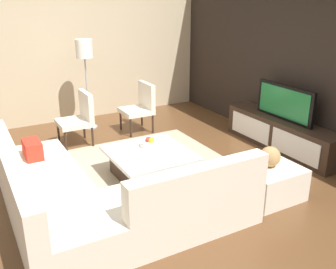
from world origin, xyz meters
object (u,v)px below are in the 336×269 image
floor_lamp (84,55)px  fruit_bowl (150,143)px  accent_chair_far (141,104)px  decorative_ball (270,157)px  media_console (281,134)px  ottoman (268,181)px  sectional_couch (96,197)px  accent_chair_near (80,116)px  coffee_table (150,164)px  television (285,103)px

floor_lamp → fruit_bowl: 2.40m
accent_chair_far → decorative_ball: size_ratio=3.47×
decorative_ball → media_console: bearing=129.8°
ottoman → accent_chair_far: accent_chair_far is taller
media_console → sectional_couch: size_ratio=0.84×
accent_chair_near → decorative_ball: bearing=18.1°
media_console → coffee_table: 2.30m
television → ottoman: (1.04, -1.25, -0.57)m
accent_chair_near → fruit_bowl: 1.60m
floor_lamp → coffee_table: bearing=1.5°
sectional_couch → accent_chair_near: accent_chair_near is taller
fruit_bowl → accent_chair_near: bearing=-160.4°
ottoman → accent_chair_far: bearing=-173.7°
television → media_console: bearing=-90.0°
accent_chair_far → decorative_ball: accent_chair_far is taller
sectional_couch → accent_chair_far: accent_chair_far is taller
fruit_bowl → accent_chair_far: (-1.61, 0.62, 0.06)m
media_console → television: bearing=90.0°
sectional_couch → coffee_table: sectional_couch is taller
fruit_bowl → decorative_ball: decorative_ball is taller
television → sectional_couch: bearing=-80.6°
media_console → fruit_bowl: size_ratio=7.63×
media_console → floor_lamp: floor_lamp is taller
accent_chair_far → ottoman: bearing=1.1°
ottoman → television: bearing=129.8°
media_console → accent_chair_far: bearing=-140.2°
coffee_table → fruit_bowl: size_ratio=3.84×
fruit_bowl → television: bearing=82.7°
sectional_couch → floor_lamp: (-3.03, 0.91, 1.06)m
media_console → accent_chair_far: 2.47m
coffee_table → decorative_ball: bearing=42.6°
media_console → accent_chair_far: size_ratio=2.46×
media_console → sectional_couch: sectional_couch is taller
floor_lamp → fruit_bowl: bearing=4.2°
ottoman → decorative_ball: size_ratio=2.80×
television → coffee_table: 2.37m
fruit_bowl → ottoman: bearing=35.6°
accent_chair_near → accent_chair_far: bearing=85.6°
sectional_couch → decorative_ball: size_ratio=10.15×
media_console → coffee_table: bearing=-92.5°
coffee_table → floor_lamp: size_ratio=0.67×
decorative_ball → accent_chair_far: bearing=-173.7°
television → sectional_couch: 3.34m
media_console → accent_chair_near: (-1.78, -2.73, 0.24)m
sectional_couch → accent_chair_far: (-2.43, 1.69, 0.21)m
sectional_couch → accent_chair_near: (-2.32, 0.53, 0.21)m
media_console → accent_chair_near: size_ratio=2.46×
floor_lamp → decorative_ball: floor_lamp is taller
television → sectional_couch: television is taller
accent_chair_near → floor_lamp: floor_lamp is taller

